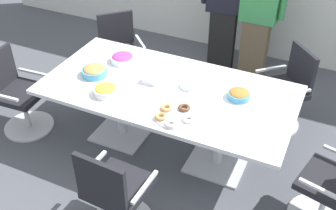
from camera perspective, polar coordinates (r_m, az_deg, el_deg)
name	(u,v)px	position (r m, az deg, el deg)	size (l,w,h in m)	color
ground_plane	(168,147)	(4.34, 0.00, -5.91)	(10.00, 10.00, 0.01)	#4C4F56
conference_table	(168,99)	(3.94, 0.00, 0.88)	(2.40, 1.20, 0.75)	silver
office_chair_0	(116,196)	(3.35, -7.34, -12.45)	(0.56, 0.56, 0.91)	silver
office_chair_1	(336,190)	(3.63, 22.40, -10.97)	(0.65, 0.65, 0.91)	silver
office_chair_2	(284,93)	(4.58, 15.94, 1.62)	(0.76, 0.76, 0.91)	silver
office_chair_3	(121,56)	(5.13, -6.63, 6.87)	(0.76, 0.76, 0.91)	silver
office_chair_4	(18,96)	(4.64, -20.28, 1.14)	(0.57, 0.57, 0.91)	silver
person_standing_0	(225,4)	(5.20, 8.00, 13.85)	(0.62, 0.27, 1.81)	black
person_standing_1	(259,15)	(5.12, 12.58, 12.22)	(0.61, 0.23, 1.71)	brown
snack_bowl_pretzels	(239,94)	(3.76, 9.92, 1.48)	(0.21, 0.21, 0.09)	#4C9EC6
snack_bowl_chips_yellow	(106,90)	(3.80, -8.69, 2.08)	(0.23, 0.23, 0.10)	white
snack_bowl_candy_mix	(123,58)	(4.29, -6.38, 6.55)	(0.25, 0.25, 0.09)	white
snack_bowl_cookies	(95,71)	(4.10, -10.25, 4.73)	(0.25, 0.25, 0.10)	#4C9EC6
donut_platter	(175,116)	(3.49, 0.94, -1.49)	(0.35, 0.36, 0.04)	white
plate_stack	(189,86)	(3.88, 3.02, 2.70)	(0.18, 0.18, 0.03)	white
napkin_pile	(152,79)	(3.95, -2.23, 3.73)	(0.15, 0.15, 0.07)	white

